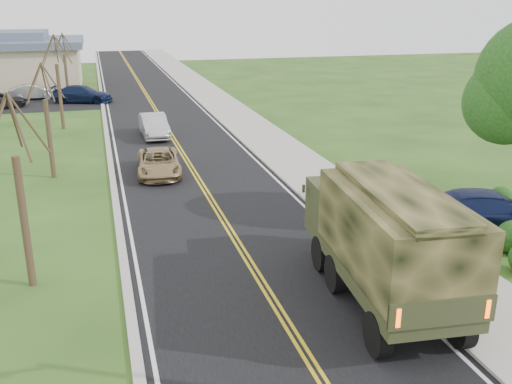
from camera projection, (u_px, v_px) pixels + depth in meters
name	position (u px, v px, depth m)	size (l,w,h in m)	color
road	(155.00, 109.00, 47.17)	(8.00, 120.00, 0.01)	black
curb_right	(205.00, 106.00, 48.21)	(0.30, 120.00, 0.12)	#9E998E
sidewalk_right	(225.00, 105.00, 48.66)	(3.20, 120.00, 0.10)	#9E998E
curb_left	(104.00, 111.00, 46.10)	(0.30, 120.00, 0.10)	#9E998E
bare_tree_a	(22.00, 207.00, 17.17)	(1.93, 2.26, 6.08)	#38281C
bare_tree_b	(48.00, 129.00, 28.17)	(1.83, 2.14, 5.73)	#38281C
bare_tree_c	(59.00, 89.00, 39.03)	(2.04, 2.39, 6.42)	#38281C
bare_tree_d	(66.00, 72.00, 50.06)	(1.88, 2.20, 5.91)	#38281C
military_truck	(385.00, 235.00, 16.33)	(3.27, 7.73, 3.76)	black
suv_champagne	(159.00, 162.00, 29.24)	(2.13, 4.61, 1.28)	#9F855A
sedan_silver	(154.00, 126.00, 37.35)	(1.58, 4.53, 1.49)	#B4B4B9
pickup_navy	(489.00, 211.00, 22.03)	(2.21, 5.44, 1.58)	#11193E
lot_car_silver	(33.00, 92.00, 51.62)	(1.45, 4.16, 1.37)	#AAAAAF
lot_car_navy	(83.00, 94.00, 49.93)	(2.09, 5.14, 1.49)	#0F1938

